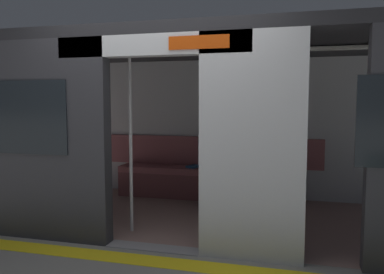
{
  "coord_description": "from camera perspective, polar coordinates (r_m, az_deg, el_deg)",
  "views": [
    {
      "loc": [
        -1.32,
        3.52,
        1.46
      ],
      "look_at": [
        -0.09,
        -1.15,
        1.01
      ],
      "focal_mm": 36.3,
      "sensor_mm": 36.0,
      "label": 1
    }
  ],
  "objects": [
    {
      "name": "bench_seat",
      "position": [
        5.82,
        1.38,
        -5.67
      ],
      "size": [
        2.56,
        0.44,
        0.46
      ],
      "color": "#935156",
      "rests_on": "ground_plane"
    },
    {
      "name": "book",
      "position": [
        5.89,
        0.26,
        -4.34
      ],
      "size": [
        0.23,
        0.26,
        0.03
      ],
      "primitive_type": "cube",
      "rotation": [
        0.0,
        0.0,
        -0.43
      ],
      "color": "#26598C",
      "rests_on": "bench_seat"
    },
    {
      "name": "ground_plane",
      "position": [
        4.03,
        -5.64,
        -15.96
      ],
      "size": [
        60.0,
        60.0,
        0.0
      ],
      "primitive_type": "plane",
      "color": "gray"
    },
    {
      "name": "handbag",
      "position": [
        5.72,
        7.51,
        -3.95
      ],
      "size": [
        0.26,
        0.15,
        0.17
      ],
      "color": "black",
      "rests_on": "bench_seat"
    },
    {
      "name": "person_seated",
      "position": [
        5.67,
        3.59,
        -2.62
      ],
      "size": [
        0.55,
        0.71,
        1.19
      ],
      "color": "silver",
      "rests_on": "ground_plane"
    },
    {
      "name": "train_car",
      "position": [
        4.84,
        -1.88,
        5.15
      ],
      "size": [
        6.4,
        2.56,
        2.21
      ],
      "color": "silver",
      "rests_on": "ground_plane"
    },
    {
      "name": "grab_pole_door",
      "position": [
        4.33,
        -9.0,
        -0.44
      ],
      "size": [
        0.04,
        0.04,
        2.07
      ],
      "primitive_type": "cylinder",
      "color": "silver",
      "rests_on": "ground_plane"
    },
    {
      "name": "platform_edge_strip",
      "position": [
        3.77,
        -7.3,
        -17.47
      ],
      "size": [
        8.0,
        0.24,
        0.01
      ],
      "primitive_type": "cube",
      "color": "yellow",
      "rests_on": "ground_plane"
    }
  ]
}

